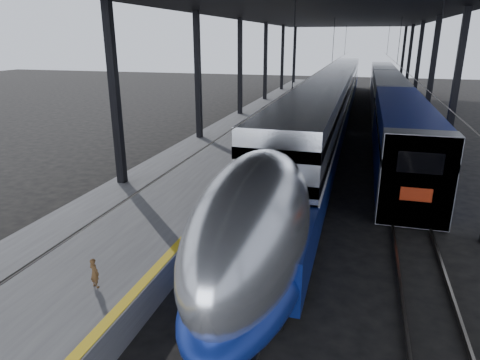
% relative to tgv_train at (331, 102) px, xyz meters
% --- Properties ---
extents(ground, '(160.00, 160.00, 0.00)m').
position_rel_tgv_train_xyz_m(ground, '(-2.00, -26.46, -2.11)').
color(ground, black).
rests_on(ground, ground).
extents(platform, '(6.00, 80.00, 1.00)m').
position_rel_tgv_train_xyz_m(platform, '(-5.50, -6.46, -1.61)').
color(platform, '#4C4C4F').
rests_on(platform, ground).
extents(yellow_strip, '(0.30, 80.00, 0.01)m').
position_rel_tgv_train_xyz_m(yellow_strip, '(-2.70, -6.46, -1.10)').
color(yellow_strip, gold).
rests_on(yellow_strip, platform).
extents(rails, '(6.52, 80.00, 0.16)m').
position_rel_tgv_train_xyz_m(rails, '(2.50, -6.46, -2.03)').
color(rails, slate).
rests_on(rails, ground).
extents(canopy, '(18.00, 75.00, 9.47)m').
position_rel_tgv_train_xyz_m(canopy, '(-0.10, -6.46, 7.01)').
color(canopy, black).
rests_on(canopy, ground).
extents(tgv_train, '(3.14, 65.20, 4.51)m').
position_rel_tgv_train_xyz_m(tgv_train, '(0.00, 0.00, 0.00)').
color(tgv_train, silver).
rests_on(tgv_train, ground).
extents(second_train, '(2.83, 56.05, 3.90)m').
position_rel_tgv_train_xyz_m(second_train, '(5.00, 6.22, -0.13)').
color(second_train, navy).
rests_on(second_train, ground).
extents(child, '(0.36, 0.29, 0.85)m').
position_rel_tgv_train_xyz_m(child, '(-3.83, -29.56, -0.68)').
color(child, '#4A3118').
rests_on(child, platform).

